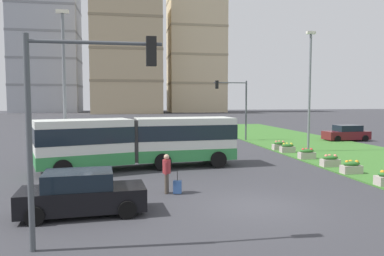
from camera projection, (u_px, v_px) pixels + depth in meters
ground_plane at (257, 206)px, 14.41m from camera, size 260.00×260.00×0.00m
grass_median at (365, 158)px, 26.24m from camera, size 10.00×70.00×0.08m
articulated_bus at (140, 141)px, 22.20m from camera, size 12.04×4.60×3.00m
car_black_sedan at (82, 194)px, 13.35m from camera, size 4.51×2.26×1.58m
car_grey_wagon at (115, 133)px, 36.93m from camera, size 4.57×2.41×1.58m
car_maroon_sedan at (346, 133)px, 37.00m from camera, size 4.44×2.10×1.58m
pedestrian_crossing at (167, 171)px, 16.33m from camera, size 0.36×0.57×1.74m
rolling_suitcase at (177, 187)px, 16.27m from camera, size 0.41×0.32×0.97m
flower_planter_1 at (351, 167)px, 20.41m from camera, size 1.10×0.56×0.74m
flower_planter_2 at (330, 161)px, 22.52m from camera, size 1.10×0.56×0.74m
flower_planter_3 at (307, 154)px, 25.44m from camera, size 1.10×0.56×0.74m
flower_planter_4 at (287, 148)px, 28.49m from camera, size 1.10×0.56×0.74m
flower_planter_5 at (279, 145)px, 29.98m from camera, size 1.10×0.56×0.74m
traffic_light_near_left at (74, 103)px, 10.05m from camera, size 3.65×0.28×5.87m
traffic_light_far_right at (236, 100)px, 36.69m from camera, size 3.38×0.28×5.97m
streetlight_left at (64, 83)px, 21.80m from camera, size 0.70×0.28×9.31m
streetlight_median at (310, 87)px, 28.82m from camera, size 0.70×0.28×9.35m
apartment_tower_west at (46, 49)px, 119.57m from camera, size 20.54×16.35×40.84m
apartment_tower_westcentre at (127, 53)px, 111.92m from camera, size 20.44×18.91×35.95m
apartment_tower_centre at (196, 44)px, 121.72m from camera, size 18.08×14.56×44.52m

